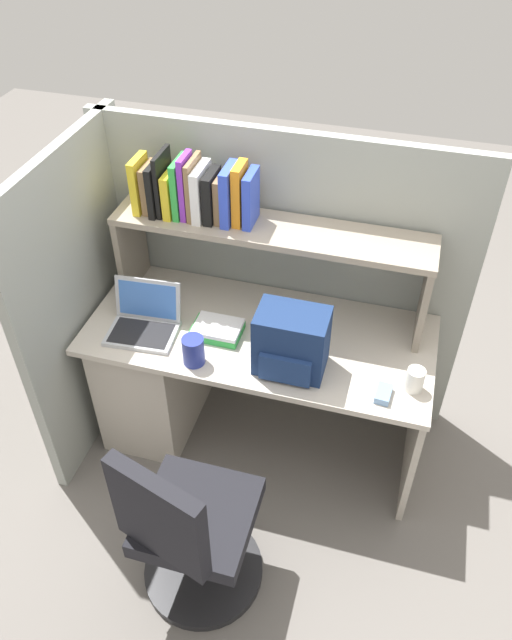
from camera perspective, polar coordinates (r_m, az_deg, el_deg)
ground_plane at (r=3.40m, az=0.23°, el=-10.31°), size 8.00×8.00×0.00m
desk at (r=3.19m, az=-6.51°, el=-4.22°), size 1.60×0.70×0.73m
cubicle_partition_rear at (r=3.13m, az=2.15°, el=3.95°), size 1.84×0.05×1.55m
cubicle_partition_left at (r=3.09m, az=-15.35°, el=1.77°), size 0.05×1.06×1.55m
overhead_hutch at (r=2.80m, az=1.40°, el=6.82°), size 1.44×0.28×0.45m
reference_books_on_shelf at (r=2.78m, az=-5.63°, el=11.67°), size 0.54×0.19×0.29m
laptop at (r=2.90m, az=-10.17°, el=-0.07°), size 0.33×0.28×0.22m
backpack at (r=2.62m, az=3.23°, el=-2.08°), size 0.30×0.23×0.29m
computer_mouse at (r=2.64m, az=11.57°, el=-6.62°), size 0.07×0.11×0.03m
paper_cup at (r=2.67m, az=14.31°, el=-5.32°), size 0.08×0.08×0.11m
snack_canister at (r=2.70m, az=-5.74°, el=-2.80°), size 0.10×0.10×0.14m
desk_book_stack at (r=2.85m, az=-3.58°, el=-0.86°), size 0.23×0.16×0.05m
office_chair at (r=2.63m, az=-6.04°, el=-18.90°), size 0.52×0.54×0.93m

